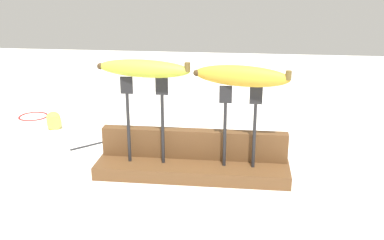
{
  "coord_description": "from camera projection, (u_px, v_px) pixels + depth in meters",
  "views": [
    {
      "loc": [
        0.11,
        -0.92,
        0.44
      ],
      "look_at": [
        0.0,
        0.0,
        0.13
      ],
      "focal_mm": 43.6,
      "sensor_mm": 36.0,
      "label": 1
    }
  ],
  "objects": [
    {
      "name": "banana_raised_right",
      "position": [
        241.0,
        76.0,
        0.93
      ],
      "size": [
        0.2,
        0.08,
        0.04
      ],
      "color": "gold",
      "rests_on": "fork_stand_right"
    },
    {
      "name": "banana_chunk_near",
      "position": [
        54.0,
        121.0,
        1.31
      ],
      "size": [
        0.06,
        0.06,
        0.04
      ],
      "color": "#DBD147",
      "rests_on": "ground"
    },
    {
      "name": "ground_plane",
      "position": [
        192.0,
        176.0,
        1.02
      ],
      "size": [
        3.0,
        3.0,
        0.0
      ],
      "primitive_type": "plane",
      "color": "white"
    },
    {
      "name": "wire_coil",
      "position": [
        33.0,
        116.0,
        1.41
      ],
      "size": [
        0.09,
        0.09,
        0.01
      ],
      "primitive_type": "torus",
      "color": "red",
      "rests_on": "ground"
    },
    {
      "name": "fork_stand_right",
      "position": [
        240.0,
        120.0,
        0.96
      ],
      "size": [
        0.09,
        0.01,
        0.18
      ],
      "color": "black",
      "rests_on": "wooden_board"
    },
    {
      "name": "wooden_board",
      "position": [
        192.0,
        170.0,
        1.01
      ],
      "size": [
        0.42,
        0.1,
        0.03
      ],
      "primitive_type": "cube",
      "color": "brown",
      "rests_on": "ground"
    },
    {
      "name": "board_backstop",
      "position": [
        194.0,
        144.0,
        1.03
      ],
      "size": [
        0.41,
        0.03,
        0.06
      ],
      "primitive_type": "cube",
      "color": "brown",
      "rests_on": "wooden_board"
    },
    {
      "name": "fork_fallen_near",
      "position": [
        108.0,
        140.0,
        1.21
      ],
      "size": [
        0.13,
        0.12,
        0.01
      ],
      "color": "black",
      "rests_on": "ground"
    },
    {
      "name": "fork_stand_left",
      "position": [
        145.0,
        113.0,
        0.98
      ],
      "size": [
        0.1,
        0.01,
        0.19
      ],
      "color": "black",
      "rests_on": "wooden_board"
    },
    {
      "name": "banana_raised_left",
      "position": [
        143.0,
        69.0,
        0.95
      ],
      "size": [
        0.2,
        0.07,
        0.04
      ],
      "color": "#B2C138",
      "rests_on": "fork_stand_left"
    }
  ]
}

